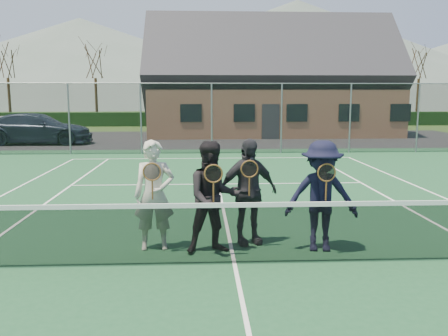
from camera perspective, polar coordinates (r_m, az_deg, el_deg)
The scene contains 21 objects.
ground at distance 26.91m, azimuth -1.82°, elevation 3.44°, with size 220.00×220.00×0.00m, color #2E491A.
court_surface at distance 7.26m, azimuth 1.27°, elevation -11.56°, with size 30.00×30.00×0.02m, color #1C4C2B.
tarmac_carpark at distance 27.13m, azimuth -10.31°, elevation 3.35°, with size 40.00×12.00×0.01m, color black.
hedge_row at distance 38.84m, azimuth -2.17°, elevation 5.92°, with size 40.00×1.20×1.10m, color black.
hill_west at distance 104.89m, azimuth -16.78°, elevation 12.03°, with size 110.00×110.00×18.00m, color #536459.
hill_centre at distance 104.18m, azimuth 8.70°, elevation 13.42°, with size 120.00×120.00×22.00m, color #506056.
car_b at distance 27.26m, azimuth -24.41°, elevation 4.20°, with size 1.48×4.24×1.40m, color gray.
car_c at distance 26.17m, azimuth -21.52°, elevation 4.41°, with size 2.22×5.46×1.59m, color #1A2335.
court_markings at distance 7.26m, azimuth 1.27°, elevation -11.45°, with size 11.03×23.83×0.01m.
tennis_net at distance 7.09m, azimuth 1.29°, elevation -7.55°, with size 11.68×0.08×1.10m.
perimeter_fence at distance 20.32m, azimuth -1.49°, elevation 5.99°, with size 30.07×0.07×3.02m.
clubhouse at distance 31.15m, azimuth 5.52°, elevation 11.49°, with size 15.60×8.20×7.70m.
tree_a at distance 42.82m, azimuth -24.73°, elevation 12.42°, with size 3.20×3.20×7.77m.
tree_b at distance 40.81m, azimuth -15.32°, elevation 13.12°, with size 3.20×3.20×7.77m.
tree_c at distance 40.00m, azimuth 0.71°, elevation 13.52°, with size 3.20×3.20×7.77m.
tree_d at distance 41.83m, azimuth 14.89°, elevation 13.03°, with size 3.20×3.20×7.77m.
tree_e at distance 44.00m, azimuth 22.53°, elevation 12.44°, with size 3.20×3.20×7.77m.
player_a at distance 7.79m, azimuth -8.39°, elevation -3.25°, with size 0.69×0.53×1.80m.
player_b at distance 7.55m, azimuth -1.33°, elevation -3.56°, with size 0.99×0.84×1.80m.
player_c at distance 8.00m, azimuth 2.86°, elevation -2.85°, with size 1.14×0.72×1.80m.
player_d at distance 7.80m, azimuth 11.63°, elevation -3.33°, with size 1.24×0.81×1.80m.
Camera 1 is at (-0.50, -6.79, 2.54)m, focal length 38.00 mm.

